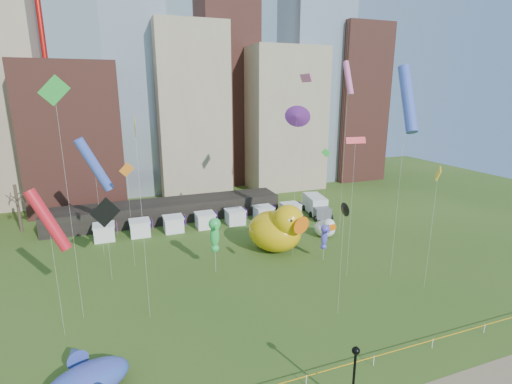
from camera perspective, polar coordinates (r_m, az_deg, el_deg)
name	(u,v)px	position (r m, az deg, el deg)	size (l,w,h in m)	color
skyline	(179,89)	(83.31, -11.30, 14.74)	(101.00, 23.00, 68.00)	brown
pavilion	(168,210)	(66.48, -12.95, -2.68)	(38.00, 6.00, 3.20)	black
vendor_tents	(205,221)	(61.84, -7.52, -4.24)	(33.24, 2.80, 2.40)	white
caution_tape	(306,378)	(31.71, 7.48, -25.60)	(50.00, 0.06, 0.90)	white
big_duck	(278,229)	(51.93, 3.21, -5.47)	(9.00, 9.92, 6.92)	#E1AE0B
small_duck	(326,228)	(58.22, 10.28, -5.25)	(2.94, 3.99, 3.09)	white
seahorse_green	(215,232)	(45.60, -6.12, -5.96)	(1.47, 1.84, 6.84)	silver
seahorse_purple	(325,235)	(49.75, 10.13, -6.28)	(1.15, 1.45, 4.84)	silver
whale_inflatable	(87,378)	(32.94, -23.74, -23.96)	(6.62, 7.47, 2.61)	#4B3EA9
lamppost	(354,372)	(28.82, 14.36, -24.40)	(0.54, 0.54, 5.17)	black
box_truck	(316,205)	(68.32, 8.90, -1.97)	(4.00, 7.86, 3.19)	silver
kite_0	(48,220)	(35.93, -28.42, -3.71)	(3.37, 1.83, 13.61)	silver
kite_1	(306,79)	(53.65, 7.41, 16.27)	(0.86, 3.55, 23.31)	silver
kite_2	(105,213)	(45.52, -21.45, -2.90)	(3.25, 1.49, 9.94)	silver
kite_3	(326,156)	(61.57, 10.27, 5.29)	(1.46, 0.36, 12.45)	silver
kite_4	(135,134)	(34.36, -17.43, 8.21)	(0.10, 2.11, 19.28)	silver
kite_5	(408,99)	(44.28, 21.56, 12.69)	(2.15, 4.35, 23.86)	silver
kite_6	(127,173)	(47.12, -18.59, 2.66)	(1.72, 0.18, 13.14)	silver
kite_7	(296,117)	(47.45, 6.02, 11.06)	(1.45, 2.42, 19.42)	silver
kite_8	(356,142)	(43.06, 14.54, 7.20)	(2.33, 0.61, 16.33)	silver
kite_9	(348,78)	(56.36, 13.52, 16.05)	(1.09, 2.85, 25.14)	silver
kite_10	(344,210)	(35.89, 12.92, -2.64)	(0.34, 1.23, 11.31)	silver
kite_11	(55,98)	(36.51, -27.62, 12.29)	(2.53, 0.23, 22.44)	silver
kite_12	(438,174)	(43.69, 25.38, 2.46)	(2.57, 2.60, 13.44)	silver
kite_13	(94,165)	(51.77, -22.83, 3.72)	(4.28, 1.89, 15.76)	silver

